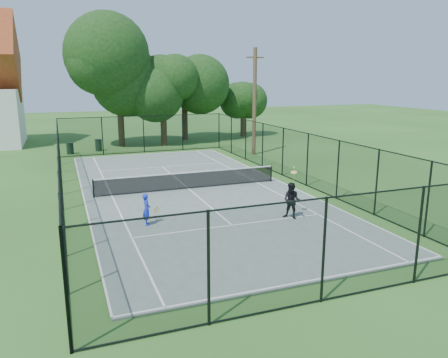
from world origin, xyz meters
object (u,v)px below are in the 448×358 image
object	(u,v)px
tennis_net	(189,180)
player_black	(292,201)
player_blue	(147,209)
trash_bin_left	(70,148)
utility_pole	(254,101)
trash_bin_right	(99,145)

from	to	relation	value
tennis_net	player_black	size ratio (longest dim) A/B	4.66
player_blue	player_black	size ratio (longest dim) A/B	0.61
trash_bin_left	utility_pole	world-z (taller)	utility_pole
utility_pole	player_black	world-z (taller)	utility_pole
trash_bin_left	player_black	distance (m)	22.41
trash_bin_left	player_blue	size ratio (longest dim) A/B	0.70
trash_bin_left	player_black	xyz separation A→B (m)	(8.42, -20.76, 0.39)
trash_bin_right	player_blue	xyz separation A→B (m)	(0.17, -20.13, 0.23)
trash_bin_left	utility_pole	bearing A→B (deg)	-21.21
tennis_net	player_blue	distance (m)	6.03
tennis_net	player_black	distance (m)	7.01
tennis_net	utility_pole	xyz separation A→B (m)	(7.98, 9.00, 3.59)
trash_bin_right	utility_pole	bearing A→B (deg)	-27.95
tennis_net	trash_bin_right	distance (m)	15.44
player_blue	player_black	bearing A→B (deg)	-13.02
tennis_net	trash_bin_right	bearing A→B (deg)	102.83
player_black	tennis_net	bearing A→B (deg)	112.90
tennis_net	utility_pole	bearing A→B (deg)	48.44
trash_bin_right	player_black	xyz separation A→B (m)	(6.16, -21.51, 0.36)
tennis_net	trash_bin_right	xyz separation A→B (m)	(-3.43, 15.05, -0.08)
tennis_net	trash_bin_right	size ratio (longest dim) A/B	10.23
trash_bin_right	player_black	distance (m)	22.38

